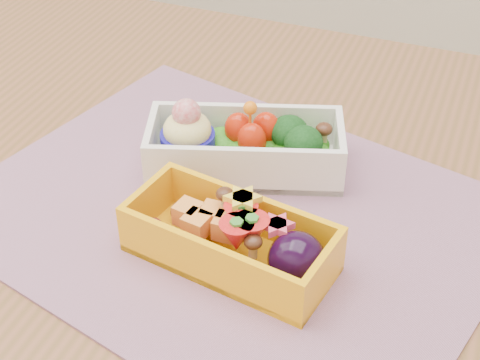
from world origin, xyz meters
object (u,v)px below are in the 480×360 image
(table, at_px, (221,279))
(placemat, at_px, (231,214))
(bento_white, at_px, (244,147))
(bento_yellow, at_px, (234,239))

(table, bearing_deg, placemat, -34.95)
(bento_white, height_order, bento_yellow, bento_white)
(table, bearing_deg, bento_white, 88.13)
(bento_white, distance_m, bento_yellow, 0.14)
(placemat, height_order, bento_yellow, bento_yellow)
(placemat, relative_size, bento_white, 2.28)
(bento_white, xyz_separation_m, bento_yellow, (0.04, -0.13, -0.00))
(table, height_order, placemat, placemat)
(table, bearing_deg, bento_yellow, -58.42)
(placemat, bearing_deg, bento_white, 100.94)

